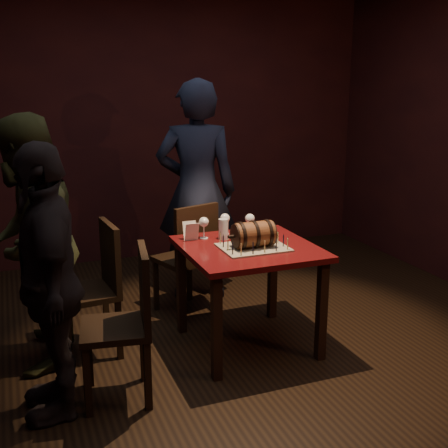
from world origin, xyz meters
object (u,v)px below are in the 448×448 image
Objects in this scene: pub_table at (248,261)px; wine_glass_mid at (225,219)px; person_left_front at (49,283)px; barrel_cake at (253,234)px; wine_glass_left at (204,223)px; person_back at (197,191)px; wine_glass_right at (250,220)px; chair_back at (190,253)px; person_left_rear at (28,245)px; pint_of_ale at (223,229)px; chair_left_front at (128,316)px; chair_left_rear at (97,282)px.

pub_table is 5.59× the size of wine_glass_mid.
person_left_front is (-1.31, -0.69, -0.08)m from wine_glass_mid.
barrel_cake is 0.42m from wine_glass_left.
person_back reaches higher than wine_glass_mid.
wine_glass_right is 0.17× the size of chair_back.
wine_glass_left is at bearing 103.47° from person_left_rear.
chair_left_front reaches higher than pint_of_ale.
wine_glass_mid is (0.18, 0.05, -0.00)m from wine_glass_left.
wine_glass_left is 0.17× the size of chair_back.
wine_glass_left is at bearing 121.17° from person_left_front.
person_back is at bearing 57.72° from chair_left_front.
barrel_cake reaches higher than wine_glass_mid.
person_left_rear reaches higher than chair_back.
wine_glass_left is at bearing 153.73° from pint_of_ale.
pub_table is 0.30m from pint_of_ale.
barrel_cake is 0.84m from chair_back.
person_left_rear is 1.07× the size of person_left_front.
chair_left_rear is (-1.14, 0.02, -0.35)m from wine_glass_right.
chair_left_front is 0.59× the size of person_left_front.
wine_glass_left reaches higher than pub_table.
person_left_rear reaches higher than pint_of_ale.
pub_table is 1.48m from person_left_rear.
wine_glass_right is at bearing -1.01° from chair_left_rear.
wine_glass_mid is 1.00× the size of wine_glass_right.
chair_back is 1.33m from person_left_rear.
person_back is (0.20, 0.39, 0.42)m from chair_back.
barrel_cake is 1.04m from chair_left_front.
barrel_cake is 0.35m from wine_glass_right.
wine_glass_right is 0.10× the size of person_left_rear.
chair_left_rear is at bearing 104.49° from person_left_rear.
chair_left_front is at bearing 51.17° from person_left_rear.
person_back is 1.12× the size of person_left_rear.
chair_back is at bearing 120.99° from person_left_rear.
pub_table is 1.11m from person_back.
chair_left_rear is 0.59× the size of person_left_front.
wine_glass_left reaches higher than pint_of_ale.
chair_back reaches higher than wine_glass_right.
person_left_rear reaches higher than person_left_front.
barrel_cake reaches higher than pint_of_ale.
chair_back is 0.89m from chair_left_rear.
pub_table is at bearing 106.27° from person_left_front.
chair_left_rear is at bearing 97.00° from chair_left_front.
wine_glass_left is 0.10× the size of person_left_front.
chair_back is at bearing 133.64° from person_left_front.
chair_left_front is at bearing -83.00° from chair_left_rear.
wine_glass_right reaches higher than pub_table.
chair_back and chair_left_front have the same top height.
chair_back is at bearing 88.25° from wine_glass_left.
barrel_cake is 2.06× the size of wine_glass_mid.
person_left_front is at bearing -155.33° from pint_of_ale.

